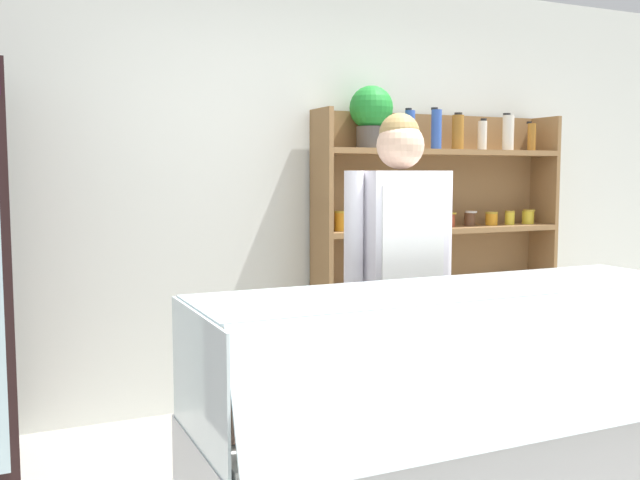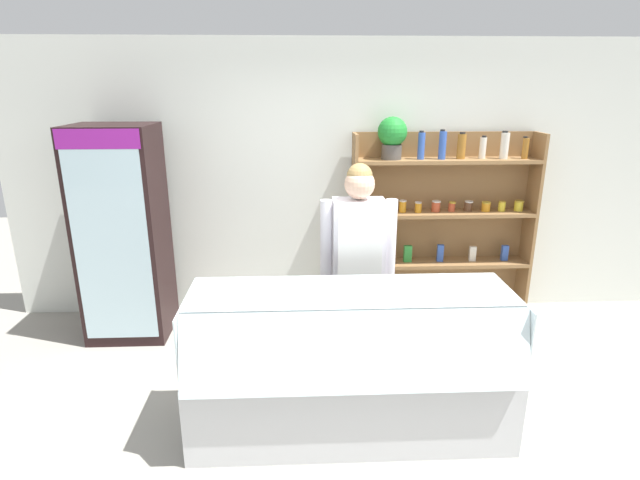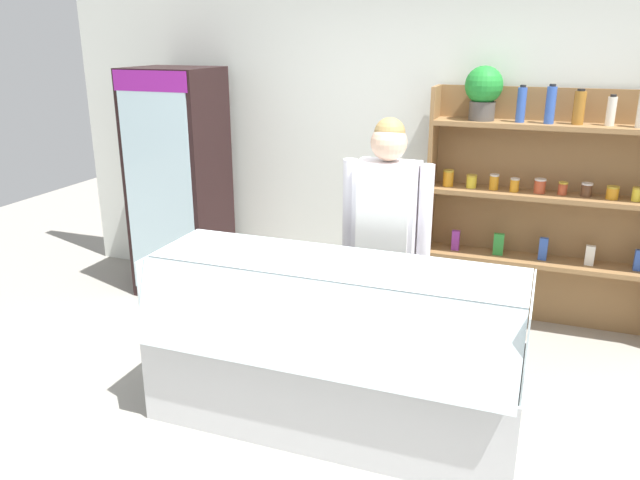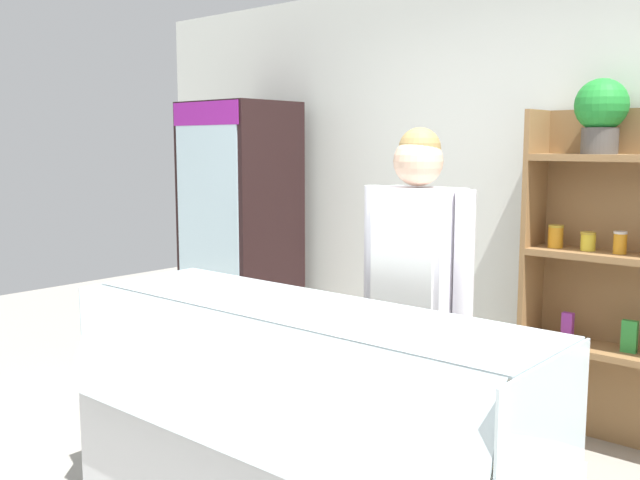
# 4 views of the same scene
# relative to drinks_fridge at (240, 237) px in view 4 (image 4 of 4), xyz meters

# --- Properties ---
(back_wall) EXTENTS (6.80, 0.10, 2.70)m
(back_wall) POSITION_rel_drinks_fridge_xyz_m (2.14, 0.51, 0.37)
(back_wall) COLOR silver
(back_wall) RESTS_ON ground
(drinks_fridge) EXTENTS (0.71, 0.63, 1.95)m
(drinks_fridge) POSITION_rel_drinks_fridge_xyz_m (0.00, 0.00, 0.00)
(drinks_fridge) COLOR black
(drinks_fridge) RESTS_ON ground
(deli_display_case) EXTENTS (2.12, 0.77, 1.01)m
(deli_display_case) POSITION_rel_drinks_fridge_xyz_m (1.92, -1.49, -0.66)
(deli_display_case) COLOR silver
(deli_display_case) RESTS_ON ground
(shop_clerk) EXTENTS (0.58, 0.25, 1.73)m
(shop_clerk) POSITION_rel_drinks_fridge_xyz_m (2.04, -0.80, 0.05)
(shop_clerk) COLOR #2D2D38
(shop_clerk) RESTS_ON ground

